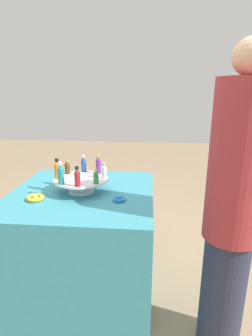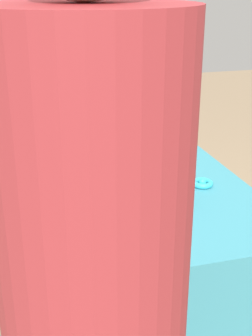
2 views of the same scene
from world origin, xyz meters
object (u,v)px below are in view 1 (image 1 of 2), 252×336
(ribbon_bow_teal, at_px, (89,176))
(person_figure, at_px, (232,212))
(bottle_green, at_px, (96,177))
(bottle_purple, at_px, (98,165))
(display_stand, at_px, (81,182))
(ribbon_bow_gold, at_px, (35,198))
(ribbon_bow_blue, at_px, (119,199))
(bottle_blue, at_px, (84,164))
(bottle_orange, at_px, (57,170))
(bottle_clear, at_px, (104,171))
(bottle_brown, at_px, (67,167))
(bottle_teal, at_px, (61,174))
(bottle_red, at_px, (77,177))

(ribbon_bow_teal, bearing_deg, person_figure, -124.04)
(bottle_green, relative_size, bottle_purple, 0.67)
(display_stand, bearing_deg, ribbon_bow_gold, 123.39)
(display_stand, xyz_separation_m, ribbon_bow_blue, (-0.13, -0.26, -0.05))
(bottle_blue, distance_m, ribbon_bow_blue, 0.41)
(bottle_orange, relative_size, bottle_clear, 1.29)
(bottle_blue, distance_m, bottle_brown, 0.11)
(bottle_clear, distance_m, ribbon_bow_gold, 0.44)
(display_stand, distance_m, ribbon_bow_gold, 0.29)
(bottle_brown, height_order, bottle_teal, bottle_teal)
(bottle_teal, xyz_separation_m, bottle_clear, (0.13, -0.23, -0.02))
(bottle_teal, bearing_deg, display_stand, -38.08)
(bottle_orange, xyz_separation_m, person_figure, (-0.28, -1.00, -0.11))
(ribbon_bow_gold, relative_size, ribbon_bow_blue, 1.34)
(ribbon_bow_teal, height_order, ribbon_bow_gold, ribbon_bow_gold)
(bottle_green, relative_size, bottle_clear, 0.88)
(bottle_brown, bearing_deg, bottle_orange, 164.42)
(bottle_purple, bearing_deg, bottle_clear, -150.58)
(display_stand, height_order, person_figure, person_figure)
(bottle_green, bearing_deg, bottle_clear, -15.58)
(bottle_clear, height_order, ribbon_bow_blue, bottle_clear)
(bottle_teal, height_order, person_figure, person_figure)
(bottle_teal, bearing_deg, bottle_red, -105.58)
(bottle_orange, xyz_separation_m, ribbon_bow_blue, (-0.11, -0.40, -0.14))
(bottle_purple, bearing_deg, bottle_brown, 96.92)
(bottle_blue, relative_size, bottle_red, 0.96)
(bottle_orange, bearing_deg, ribbon_bow_teal, -22.68)
(ribbon_bow_gold, bearing_deg, bottle_clear, -65.43)
(ribbon_bow_gold, bearing_deg, ribbon_bow_blue, -86.61)
(display_stand, xyz_separation_m, ribbon_bow_teal, (0.29, 0.02, -0.05))
(bottle_clear, relative_size, ribbon_bow_teal, 1.26)
(display_stand, distance_m, bottle_green, 0.16)
(ribbon_bow_gold, bearing_deg, bottle_brown, -26.89)
(bottle_red, height_order, ribbon_bow_teal, bottle_red)
(bottle_clear, bearing_deg, bottle_green, 164.42)
(person_figure, bearing_deg, ribbon_bow_teal, -14.70)
(bottle_red, xyz_separation_m, bottle_clear, (0.16, -0.13, -0.01))
(bottle_purple, bearing_deg, bottle_blue, 74.42)
(ribbon_bow_teal, bearing_deg, bottle_green, -160.77)
(bottle_brown, distance_m, bottle_clear, 0.27)
(bottle_orange, distance_m, ribbon_bow_gold, 0.22)
(ribbon_bow_gold, bearing_deg, bottle_blue, -36.35)
(bottle_brown, relative_size, person_figure, 0.06)
(bottle_orange, distance_m, bottle_purple, 0.27)
(bottle_green, bearing_deg, display_stand, 51.92)
(bottle_blue, xyz_separation_m, bottle_brown, (-0.05, 0.10, -0.01))
(bottle_orange, xyz_separation_m, ribbon_bow_gold, (-0.14, 0.10, -0.13))
(bottle_orange, height_order, ribbon_bow_teal, bottle_orange)
(bottle_clear, bearing_deg, bottle_orange, 96.92)
(bottle_clear, bearing_deg, ribbon_bow_blue, -142.37)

